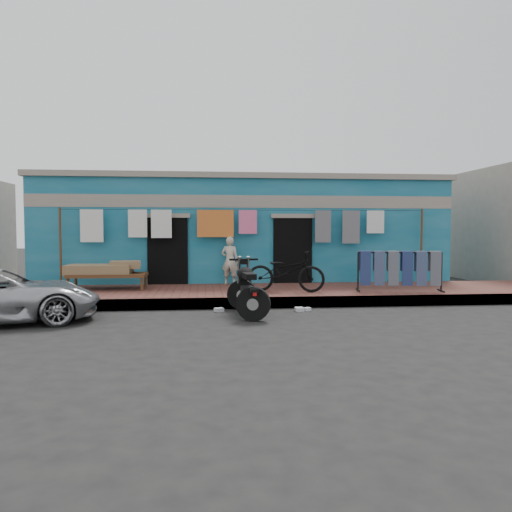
% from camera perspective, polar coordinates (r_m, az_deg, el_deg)
% --- Properties ---
extents(ground, '(80.00, 80.00, 0.00)m').
position_cam_1_polar(ground, '(9.69, 1.22, -7.43)').
color(ground, black).
rests_on(ground, ground).
extents(sidewalk, '(28.00, 3.00, 0.25)m').
position_cam_1_polar(sidewalk, '(12.62, -0.47, -4.42)').
color(sidewalk, brown).
rests_on(sidewalk, ground).
extents(curb, '(28.00, 0.10, 0.25)m').
position_cam_1_polar(curb, '(11.19, 0.24, -5.37)').
color(curb, gray).
rests_on(curb, ground).
extents(building, '(12.20, 5.20, 3.36)m').
position_cam_1_polar(building, '(16.48, -1.78, 2.76)').
color(building, '#126381').
rests_on(building, ground).
extents(clothesline, '(10.06, 0.06, 2.10)m').
position_cam_1_polar(clothesline, '(13.73, -2.45, 3.23)').
color(clothesline, brown).
rests_on(clothesline, sidewalk).
extents(seated_person, '(0.55, 0.44, 1.32)m').
position_cam_1_polar(seated_person, '(13.70, -3.01, -0.53)').
color(seated_person, '#C2B5A0').
rests_on(seated_person, sidewalk).
extents(bicycle, '(1.98, 1.20, 1.21)m').
position_cam_1_polar(bicycle, '(12.13, 3.43, -1.25)').
color(bicycle, black).
rests_on(bicycle, sidewalk).
extents(motorcycle, '(0.89, 1.86, 1.14)m').
position_cam_1_polar(motorcycle, '(10.26, -0.99, -3.62)').
color(motorcycle, black).
rests_on(motorcycle, ground).
extents(charpoy, '(2.05, 1.03, 0.68)m').
position_cam_1_polar(charpoy, '(13.18, -16.56, -2.18)').
color(charpoy, brown).
rests_on(charpoy, sidewalk).
extents(jeans_rack, '(2.27, 1.16, 1.02)m').
position_cam_1_polar(jeans_rack, '(12.74, 16.08, -1.60)').
color(jeans_rack, black).
rests_on(jeans_rack, sidewalk).
extents(litter_a, '(0.23, 0.21, 0.08)m').
position_cam_1_polar(litter_a, '(10.78, -4.25, -6.15)').
color(litter_a, silver).
rests_on(litter_a, ground).
extents(litter_b, '(0.19, 0.17, 0.07)m').
position_cam_1_polar(litter_b, '(10.90, 5.86, -6.08)').
color(litter_b, silver).
rests_on(litter_b, ground).
extents(litter_c, '(0.17, 0.21, 0.08)m').
position_cam_1_polar(litter_c, '(10.84, 4.95, -6.09)').
color(litter_c, silver).
rests_on(litter_c, ground).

